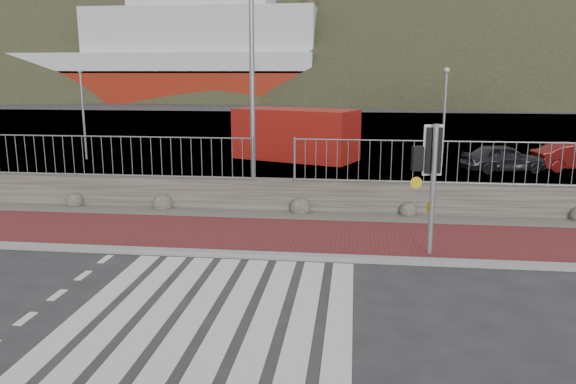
# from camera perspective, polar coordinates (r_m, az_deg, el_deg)

# --- Properties ---
(ground) EXTENTS (220.00, 220.00, 0.00)m
(ground) POSITION_cam_1_polar(r_m,az_deg,el_deg) (9.61, -7.68, -12.31)
(ground) COLOR #28282B
(ground) RESTS_ON ground
(sidewalk_far) EXTENTS (40.00, 3.00, 0.08)m
(sidewalk_far) POSITION_cam_1_polar(r_m,az_deg,el_deg) (13.72, -3.03, -4.46)
(sidewalk_far) COLOR maroon
(sidewalk_far) RESTS_ON ground
(kerb_far) EXTENTS (40.00, 0.25, 0.12)m
(kerb_far) POSITION_cam_1_polar(r_m,az_deg,el_deg) (12.31, -4.22, -6.40)
(kerb_far) COLOR gray
(kerb_far) RESTS_ON ground
(zebra_crossing) EXTENTS (4.62, 5.60, 0.01)m
(zebra_crossing) POSITION_cam_1_polar(r_m,az_deg,el_deg) (9.60, -7.68, -12.28)
(zebra_crossing) COLOR silver
(zebra_crossing) RESTS_ON ground
(gravel_strip) EXTENTS (40.00, 1.50, 0.06)m
(gravel_strip) POSITION_cam_1_polar(r_m,az_deg,el_deg) (15.63, -1.78, -2.42)
(gravel_strip) COLOR #59544C
(gravel_strip) RESTS_ON ground
(stone_wall) EXTENTS (40.00, 0.60, 0.90)m
(stone_wall) POSITION_cam_1_polar(r_m,az_deg,el_deg) (16.30, -1.38, -0.29)
(stone_wall) COLOR #48433B
(stone_wall) RESTS_ON ground
(railing) EXTENTS (18.07, 0.07, 1.22)m
(railing) POSITION_cam_1_polar(r_m,az_deg,el_deg) (15.91, -1.48, 4.42)
(railing) COLOR gray
(railing) RESTS_ON stone_wall
(quay) EXTENTS (120.00, 40.00, 0.50)m
(quay) POSITION_cam_1_polar(r_m,az_deg,el_deg) (36.64, 3.21, 5.93)
(quay) COLOR #4C4C4F
(quay) RESTS_ON ground
(water) EXTENTS (220.00, 50.00, 0.05)m
(water) POSITION_cam_1_polar(r_m,az_deg,el_deg) (71.50, 5.02, 8.94)
(water) COLOR #3F4C54
(water) RESTS_ON ground
(ferry) EXTENTS (50.00, 16.00, 20.00)m
(ferry) POSITION_cam_1_polar(r_m,az_deg,el_deg) (80.97, -12.97, 12.85)
(ferry) COLOR maroon
(ferry) RESTS_ON ground
(hills_backdrop) EXTENTS (254.00, 90.00, 100.00)m
(hills_backdrop) POSITION_cam_1_polar(r_m,az_deg,el_deg) (100.17, 9.11, -3.65)
(hills_backdrop) COLOR #262D1B
(hills_backdrop) RESTS_ON ground
(traffic_signal_far) EXTENTS (0.71, 0.31, 2.89)m
(traffic_signal_far) POSITION_cam_1_polar(r_m,az_deg,el_deg) (12.21, 14.45, 2.97)
(traffic_signal_far) COLOR gray
(traffic_signal_far) RESTS_ON ground
(streetlight) EXTENTS (1.81, 0.37, 8.53)m
(streetlight) POSITION_cam_1_polar(r_m,az_deg,el_deg) (16.81, -3.22, 15.01)
(streetlight) COLOR gray
(streetlight) RESTS_ON ground
(shipping_container) EXTENTS (5.95, 4.12, 2.29)m
(shipping_container) POSITION_cam_1_polar(r_m,az_deg,el_deg) (25.77, 0.76, 5.88)
(shipping_container) COLOR #9F1911
(shipping_container) RESTS_ON ground
(car_a) EXTENTS (3.49, 2.02, 1.12)m
(car_a) POSITION_cam_1_polar(r_m,az_deg,el_deg) (24.17, 21.02, 3.25)
(car_a) COLOR black
(car_a) RESTS_ON ground
(car_b) EXTENTS (3.52, 1.72, 1.11)m
(car_b) POSITION_cam_1_polar(r_m,az_deg,el_deg) (25.70, 27.17, 3.20)
(car_b) COLOR #5F0F0D
(car_b) RESTS_ON ground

